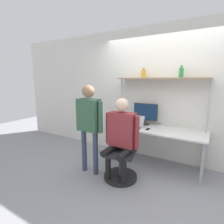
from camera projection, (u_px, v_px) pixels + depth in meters
name	position (u px, v px, depth m)	size (l,w,h in m)	color
ground_plane	(148.00, 173.00, 3.12)	(12.00, 12.00, 0.00)	gray
wall_back	(163.00, 95.00, 3.50)	(8.00, 0.06, 2.70)	silver
desk	(156.00, 132.00, 3.31)	(1.79, 0.69, 0.73)	silver
shelf_unit	(160.00, 90.00, 3.33)	(1.70, 0.28, 1.68)	#997A56
monitor	(145.00, 113.00, 3.57)	(0.50, 0.20, 0.44)	#333338
laptop	(136.00, 124.00, 3.39)	(0.28, 0.23, 0.22)	#BCBCC1
cell_phone	(148.00, 129.00, 3.24)	(0.07, 0.15, 0.01)	silver
office_chair	(121.00, 161.00, 2.96)	(0.56, 0.56, 0.93)	black
person_seated	(121.00, 132.00, 2.82)	(0.60, 0.47, 1.36)	black
person_standing	(89.00, 119.00, 2.99)	(0.55, 0.21, 1.56)	#38425B
bottle_green	(181.00, 73.00, 3.09)	(0.08, 0.08, 0.21)	#2D8C3F
bottle_amber	(144.00, 74.00, 3.45)	(0.08, 0.08, 0.18)	gold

